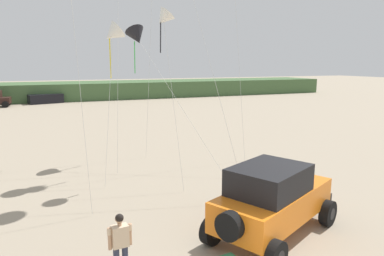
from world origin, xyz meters
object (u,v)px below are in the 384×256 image
(person_watching, at_px, (120,242))
(kite_yellow_diamond, at_px, (137,37))
(distant_sedan, at_px, (46,99))
(jeep, at_px, (273,198))
(kite_pink_ribbon, at_px, (163,19))
(kite_purple_stunt, at_px, (112,34))

(person_watching, relative_size, kite_yellow_diamond, 0.23)
(person_watching, height_order, distant_sedan, person_watching)
(jeep, height_order, kite_pink_ribbon, kite_pink_ribbon)
(jeep, bearing_deg, kite_pink_ribbon, 99.15)
(distant_sedan, height_order, kite_yellow_diamond, kite_yellow_diamond)
(person_watching, bearing_deg, kite_pink_ribbon, 64.51)
(distant_sedan, bearing_deg, kite_purple_stunt, -99.07)
(kite_yellow_diamond, bearing_deg, kite_purple_stunt, -125.84)
(kite_yellow_diamond, distance_m, kite_pink_ribbon, 3.93)
(jeep, relative_size, kite_yellow_diamond, 0.69)
(kite_yellow_diamond, bearing_deg, jeep, -82.52)
(kite_purple_stunt, bearing_deg, person_watching, -99.85)
(jeep, distance_m, kite_yellow_diamond, 12.35)
(person_watching, bearing_deg, jeep, 5.06)
(kite_pink_ribbon, bearing_deg, kite_purple_stunt, 143.58)
(person_watching, xyz_separation_m, kite_yellow_diamond, (3.29, 11.41, 5.71))
(jeep, distance_m, kite_pink_ribbon, 9.36)
(kite_pink_ribbon, bearing_deg, person_watching, -115.49)
(person_watching, xyz_separation_m, kite_pink_ribbon, (3.59, 7.53, 6.25))
(kite_purple_stunt, bearing_deg, kite_yellow_diamond, 54.16)
(jeep, height_order, distant_sedan, jeep)
(person_watching, bearing_deg, kite_purple_stunt, 80.15)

